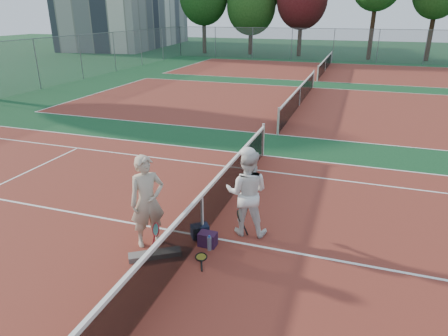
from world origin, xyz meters
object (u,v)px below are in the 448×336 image
object	(u,v)px
player_a	(147,201)
racket_spare	(201,257)
sports_bag_navy	(200,231)
racket_black_held	(240,223)
sports_bag_purple	(208,239)
player_b	(247,193)
net_main	(202,215)
racket_red	(156,237)
water_bottle	(209,244)

from	to	relation	value
player_a	racket_spare	world-z (taller)	player_a
racket_spare	sports_bag_navy	xyz separation A→B (m)	(-0.31, 0.71, 0.13)
racket_black_held	sports_bag_navy	bearing A→B (deg)	19.89
sports_bag_purple	sports_bag_navy	bearing A→B (deg)	137.32
player_b	racket_black_held	size ratio (longest dim) A/B	3.37
sports_bag_purple	racket_black_held	bearing A→B (deg)	51.98
player_a	racket_spare	distance (m)	1.55
player_a	player_b	xyz separation A→B (m)	(1.78, 1.08, -0.02)
player_a	racket_black_held	xyz separation A→B (m)	(1.67, 0.94, -0.69)
net_main	player_a	bearing A→B (deg)	-147.16
player_a	sports_bag_navy	xyz separation A→B (m)	(0.89, 0.56, -0.83)
racket_black_held	racket_spare	distance (m)	1.21
racket_red	sports_bag_navy	xyz separation A→B (m)	(0.66, 0.71, -0.15)
sports_bag_purple	net_main	bearing A→B (deg)	128.09
racket_red	sports_bag_purple	xyz separation A→B (m)	(0.93, 0.46, -0.14)
player_b	sports_bag_navy	size ratio (longest dim) A/B	5.21
water_bottle	sports_bag_purple	bearing A→B (deg)	122.27
racket_black_held	sports_bag_purple	xyz separation A→B (m)	(-0.50, -0.64, -0.13)
player_a	racket_black_held	size ratio (longest dim) A/B	3.44
racket_spare	player_a	bearing A→B (deg)	59.73
racket_red	racket_black_held	world-z (taller)	racket_red
racket_black_held	player_b	bearing A→B (deg)	-133.75
player_a	sports_bag_navy	distance (m)	1.34
player_a	sports_bag_purple	size ratio (longest dim) A/B	5.34
sports_bag_navy	racket_red	bearing A→B (deg)	-132.68
player_b	net_main	bearing A→B (deg)	22.52
racket_black_held	water_bottle	xyz separation A→B (m)	(-0.40, -0.79, -0.13)
racket_black_held	water_bottle	size ratio (longest dim) A/B	1.88
net_main	player_b	size ratio (longest dim) A/B	5.77
racket_red	sports_bag_navy	distance (m)	0.98
player_a	sports_bag_purple	bearing A→B (deg)	-30.23
racket_black_held	net_main	bearing A→B (deg)	18.38
sports_bag_navy	player_a	bearing A→B (deg)	-147.95
player_a	racket_black_held	bearing A→B (deg)	-15.41
net_main	racket_spare	world-z (taller)	net_main
racket_red	sports_bag_purple	bearing A→B (deg)	-31.92
racket_red	racket_spare	world-z (taller)	racket_red
racket_spare	sports_bag_purple	world-z (taller)	sports_bag_purple
net_main	racket_spare	bearing A→B (deg)	-70.32
player_b	racket_spare	bearing A→B (deg)	57.92
racket_spare	racket_red	bearing A→B (deg)	67.01
racket_red	water_bottle	distance (m)	1.08
racket_black_held	racket_spare	bearing A→B (deg)	60.63
racket_spare	sports_bag_navy	size ratio (longest dim) A/B	1.65
racket_spare	water_bottle	size ratio (longest dim) A/B	2.00
player_b	water_bottle	world-z (taller)	player_b
net_main	sports_bag_purple	distance (m)	0.53
racket_black_held	sports_bag_purple	world-z (taller)	racket_black_held
player_b	racket_red	size ratio (longest dim) A/B	3.25
player_a	racket_spare	bearing A→B (deg)	-51.80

